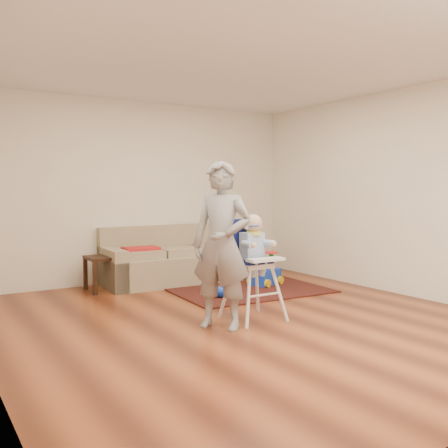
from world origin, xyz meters
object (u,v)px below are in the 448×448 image
ride_on_toy (265,268)px  high_chair (253,269)px  side_table (105,273)px  sofa (177,255)px  toy_ball (220,292)px  adult (222,245)px

ride_on_toy → high_chair: 1.92m
side_table → high_chair: bearing=-70.3°
sofa → ride_on_toy: size_ratio=4.63×
sofa → ride_on_toy: sofa is taller
ride_on_toy → toy_ball: ride_on_toy is taller
sofa → side_table: (-1.10, -0.02, -0.18)m
toy_ball → high_chair: bearing=-103.0°
side_table → adult: (0.38, -2.40, 0.60)m
sofa → toy_ball: (-0.03, -1.29, -0.33)m
ride_on_toy → sofa: bearing=119.0°
side_table → toy_ball: (1.07, -1.27, -0.15)m
side_table → ride_on_toy: 2.26m
ride_on_toy → high_chair: size_ratio=0.42×
toy_ball → sofa: bearing=88.5°
sofa → adult: adult is taller
adult → ride_on_toy: bearing=95.0°
adult → side_table: bearing=152.2°
ride_on_toy → toy_ball: (-1.01, -0.39, -0.16)m
ride_on_toy → adult: (-1.69, -1.52, 0.58)m
side_table → ride_on_toy: size_ratio=1.01×
toy_ball → adult: size_ratio=0.09×
side_table → sofa: bearing=1.1°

